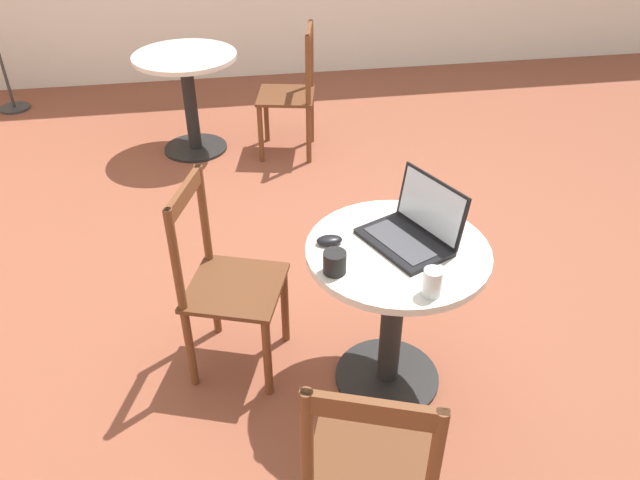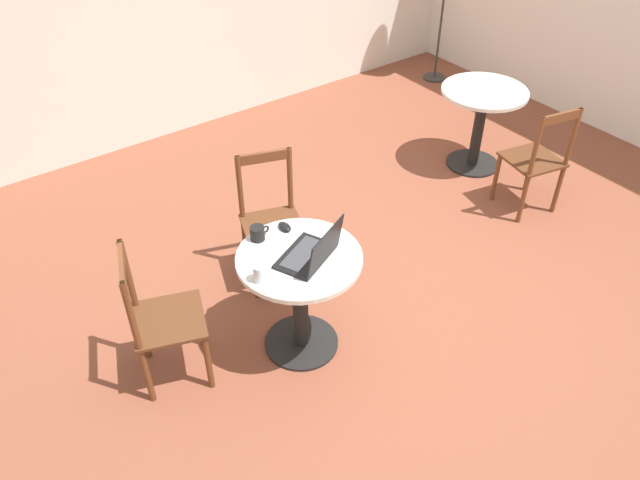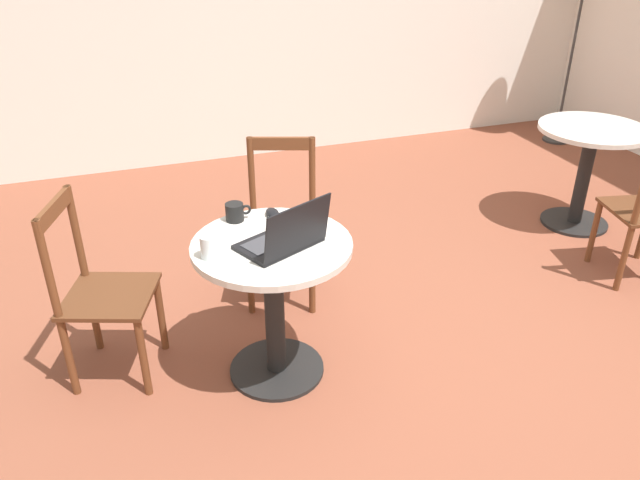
{
  "view_description": "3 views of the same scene",
  "coord_description": "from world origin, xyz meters",
  "px_view_note": "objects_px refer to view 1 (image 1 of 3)",
  "views": [
    {
      "loc": [
        -2.51,
        0.9,
        2.08
      ],
      "look_at": [
        -0.42,
        0.55,
        0.6
      ],
      "focal_mm": 35.0,
      "sensor_mm": 36.0,
      "label": 1
    },
    {
      "loc": [
        -2.12,
        -1.88,
        2.92
      ],
      "look_at": [
        -0.41,
        0.45,
        0.6
      ],
      "focal_mm": 35.0,
      "sensor_mm": 36.0,
      "label": 2
    },
    {
      "loc": [
        -1.25,
        -2.01,
        2.0
      ],
      "look_at": [
        -0.43,
        0.36,
        0.64
      ],
      "focal_mm": 35.0,
      "sensor_mm": 36.0,
      "label": 3
    }
  ],
  "objects_px": {
    "cafe_table_near": "(394,291)",
    "chair_near_back": "(225,284)",
    "chair_mid_front": "(292,94)",
    "drinking_glass": "(432,282)",
    "chair_near_left": "(371,472)",
    "mouse": "(329,240)",
    "cafe_table_mid": "(188,84)",
    "laptop": "(413,230)",
    "mug": "(335,262)"
  },
  "relations": [
    {
      "from": "cafe_table_near",
      "to": "chair_near_back",
      "type": "distance_m",
      "value": 0.71
    },
    {
      "from": "chair_mid_front",
      "to": "drinking_glass",
      "type": "height_order",
      "value": "chair_mid_front"
    },
    {
      "from": "chair_near_left",
      "to": "mouse",
      "type": "bearing_deg",
      "value": -1.23
    },
    {
      "from": "drinking_glass",
      "to": "cafe_table_mid",
      "type": "bearing_deg",
      "value": 17.85
    },
    {
      "from": "chair_near_left",
      "to": "drinking_glass",
      "type": "bearing_deg",
      "value": -33.44
    },
    {
      "from": "mouse",
      "to": "drinking_glass",
      "type": "relative_size",
      "value": 0.99
    },
    {
      "from": "cafe_table_mid",
      "to": "laptop",
      "type": "relative_size",
      "value": 1.69
    },
    {
      "from": "chair_near_left",
      "to": "chair_mid_front",
      "type": "distance_m",
      "value": 3.01
    },
    {
      "from": "chair_near_back",
      "to": "chair_mid_front",
      "type": "bearing_deg",
      "value": -14.99
    },
    {
      "from": "chair_near_back",
      "to": "laptop",
      "type": "xyz_separation_m",
      "value": [
        -0.19,
        -0.73,
        0.32
      ]
    },
    {
      "from": "laptop",
      "to": "mouse",
      "type": "height_order",
      "value": "laptop"
    },
    {
      "from": "cafe_table_mid",
      "to": "chair_mid_front",
      "type": "relative_size",
      "value": 0.79
    },
    {
      "from": "cafe_table_mid",
      "to": "mug",
      "type": "distance_m",
      "value": 2.59
    },
    {
      "from": "laptop",
      "to": "mug",
      "type": "xyz_separation_m",
      "value": [
        -0.14,
        0.33,
        -0.01
      ]
    },
    {
      "from": "cafe_table_near",
      "to": "laptop",
      "type": "height_order",
      "value": "laptop"
    },
    {
      "from": "mouse",
      "to": "chair_near_back",
      "type": "bearing_deg",
      "value": 69.11
    },
    {
      "from": "drinking_glass",
      "to": "chair_mid_front",
      "type": "bearing_deg",
      "value": 3.59
    },
    {
      "from": "laptop",
      "to": "mug",
      "type": "relative_size",
      "value": 3.48
    },
    {
      "from": "chair_mid_front",
      "to": "mug",
      "type": "xyz_separation_m",
      "value": [
        -2.36,
        0.14,
        0.31
      ]
    },
    {
      "from": "cafe_table_near",
      "to": "drinking_glass",
      "type": "xyz_separation_m",
      "value": [
        -0.28,
        -0.04,
        0.26
      ]
    },
    {
      "from": "cafe_table_mid",
      "to": "drinking_glass",
      "type": "distance_m",
      "value": 2.84
    },
    {
      "from": "cafe_table_near",
      "to": "chair_near_back",
      "type": "xyz_separation_m",
      "value": [
        0.23,
        0.66,
        -0.06
      ]
    },
    {
      "from": "chair_near_left",
      "to": "drinking_glass",
      "type": "relative_size",
      "value": 8.89
    },
    {
      "from": "chair_near_left",
      "to": "chair_mid_front",
      "type": "bearing_deg",
      "value": -2.84
    },
    {
      "from": "chair_near_left",
      "to": "mug",
      "type": "bearing_deg",
      "value": -0.45
    },
    {
      "from": "cafe_table_near",
      "to": "cafe_table_mid",
      "type": "relative_size",
      "value": 1.0
    },
    {
      "from": "chair_near_left",
      "to": "laptop",
      "type": "bearing_deg",
      "value": -22.97
    },
    {
      "from": "chair_near_back",
      "to": "mouse",
      "type": "xyz_separation_m",
      "value": [
        -0.16,
        -0.41,
        0.28
      ]
    },
    {
      "from": "mug",
      "to": "drinking_glass",
      "type": "bearing_deg",
      "value": -120.32
    },
    {
      "from": "chair_near_back",
      "to": "drinking_glass",
      "type": "height_order",
      "value": "chair_near_back"
    },
    {
      "from": "chair_near_left",
      "to": "mug",
      "type": "xyz_separation_m",
      "value": [
        0.64,
        -0.01,
        0.31
      ]
    },
    {
      "from": "chair_near_back",
      "to": "cafe_table_mid",
      "type": "bearing_deg",
      "value": 4.27
    },
    {
      "from": "laptop",
      "to": "chair_mid_front",
      "type": "bearing_deg",
      "value": 4.73
    },
    {
      "from": "mouse",
      "to": "cafe_table_mid",
      "type": "bearing_deg",
      "value": 13.81
    },
    {
      "from": "chair_near_left",
      "to": "chair_near_back",
      "type": "height_order",
      "value": "same"
    },
    {
      "from": "chair_near_left",
      "to": "drinking_glass",
      "type": "distance_m",
      "value": 0.64
    },
    {
      "from": "chair_near_left",
      "to": "mouse",
      "type": "xyz_separation_m",
      "value": [
        0.82,
        -0.02,
        0.28
      ]
    },
    {
      "from": "laptop",
      "to": "mug",
      "type": "bearing_deg",
      "value": 113.21
    },
    {
      "from": "chair_near_left",
      "to": "mouse",
      "type": "height_order",
      "value": "chair_near_left"
    },
    {
      "from": "cafe_table_mid",
      "to": "drinking_glass",
      "type": "height_order",
      "value": "drinking_glass"
    },
    {
      "from": "chair_near_back",
      "to": "laptop",
      "type": "bearing_deg",
      "value": -104.64
    },
    {
      "from": "chair_near_back",
      "to": "cafe_table_near",
      "type": "bearing_deg",
      "value": -109.15
    },
    {
      "from": "chair_mid_front",
      "to": "laptop",
      "type": "height_order",
      "value": "laptop"
    },
    {
      "from": "cafe_table_near",
      "to": "chair_near_left",
      "type": "relative_size",
      "value": 0.79
    },
    {
      "from": "drinking_glass",
      "to": "cafe_table_near",
      "type": "bearing_deg",
      "value": 8.14
    },
    {
      "from": "drinking_glass",
      "to": "mug",
      "type": "bearing_deg",
      "value": 59.68
    },
    {
      "from": "chair_mid_front",
      "to": "mouse",
      "type": "height_order",
      "value": "chair_mid_front"
    },
    {
      "from": "cafe_table_near",
      "to": "cafe_table_mid",
      "type": "xyz_separation_m",
      "value": [
        2.41,
        0.83,
        0.0
      ]
    },
    {
      "from": "cafe_table_near",
      "to": "mug",
      "type": "distance_m",
      "value": 0.38
    },
    {
      "from": "mug",
      "to": "drinking_glass",
      "type": "relative_size",
      "value": 1.19
    }
  ]
}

